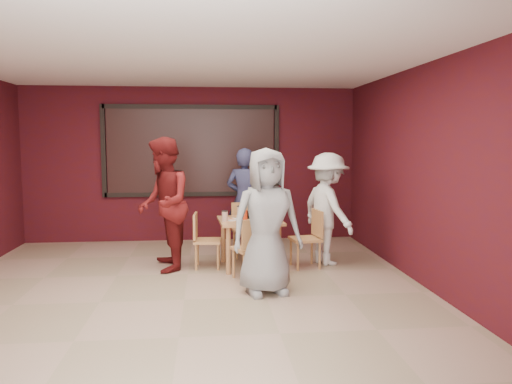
{
  "coord_description": "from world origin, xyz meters",
  "views": [
    {
      "loc": [
        0.28,
        -5.69,
        1.85
      ],
      "look_at": [
        0.98,
        1.42,
        1.1
      ],
      "focal_mm": 35.0,
      "sensor_mm": 36.0,
      "label": 1
    }
  ],
  "objects": [
    {
      "name": "diner_right",
      "position": [
        2.06,
        1.51,
        0.83
      ],
      "size": [
        0.96,
        1.22,
        1.66
      ],
      "primitive_type": "imported",
      "rotation": [
        0.0,
        0.0,
        1.94
      ],
      "color": "white",
      "rests_on": "floor"
    },
    {
      "name": "chair_back",
      "position": [
        0.88,
        2.17,
        0.48
      ],
      "size": [
        0.44,
        0.44,
        0.84
      ],
      "color": "tan",
      "rests_on": "floor"
    },
    {
      "name": "dining_table",
      "position": [
        0.89,
        1.42,
        0.62
      ],
      "size": [
        0.95,
        0.95,
        0.85
      ],
      "color": "#B4864A",
      "rests_on": "floor"
    },
    {
      "name": "chair_front",
      "position": [
        0.86,
        0.71,
        0.47
      ],
      "size": [
        0.52,
        0.52,
        0.84
      ],
      "color": "tan",
      "rests_on": "floor"
    },
    {
      "name": "diner_back",
      "position": [
        0.9,
        2.52,
        0.86
      ],
      "size": [
        0.73,
        0.6,
        1.72
      ],
      "primitive_type": "imported",
      "rotation": [
        0.0,
        0.0,
        2.79
      ],
      "color": "#2F3155",
      "rests_on": "floor"
    },
    {
      "name": "chair_left",
      "position": [
        0.21,
        1.45,
        0.45
      ],
      "size": [
        0.41,
        0.41,
        0.8
      ],
      "color": "tan",
      "rests_on": "floor"
    },
    {
      "name": "floor",
      "position": [
        0.0,
        0.0,
        0.0
      ],
      "size": [
        7.0,
        7.0,
        0.0
      ],
      "primitive_type": "plane",
      "color": "tan",
      "rests_on": "ground"
    },
    {
      "name": "window_blinds",
      "position": [
        0.0,
        3.45,
        1.65
      ],
      "size": [
        3.0,
        0.02,
        1.5
      ],
      "primitive_type": "cube",
      "color": "black"
    },
    {
      "name": "diner_front",
      "position": [
        0.98,
        0.16,
        0.88
      ],
      "size": [
        0.95,
        0.72,
        1.76
      ],
      "primitive_type": "imported",
      "rotation": [
        0.0,
        0.0,
        0.2
      ],
      "color": "gray",
      "rests_on": "floor"
    },
    {
      "name": "chair_right",
      "position": [
        1.76,
        1.34,
        0.47
      ],
      "size": [
        0.46,
        0.46,
        0.84
      ],
      "color": "tan",
      "rests_on": "floor"
    },
    {
      "name": "diner_left",
      "position": [
        -0.34,
        1.38,
        0.95
      ],
      "size": [
        0.82,
        1.0,
        1.89
      ],
      "primitive_type": "imported",
      "rotation": [
        0.0,
        0.0,
        -1.45
      ],
      "color": "#611213",
      "rests_on": "floor"
    }
  ]
}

